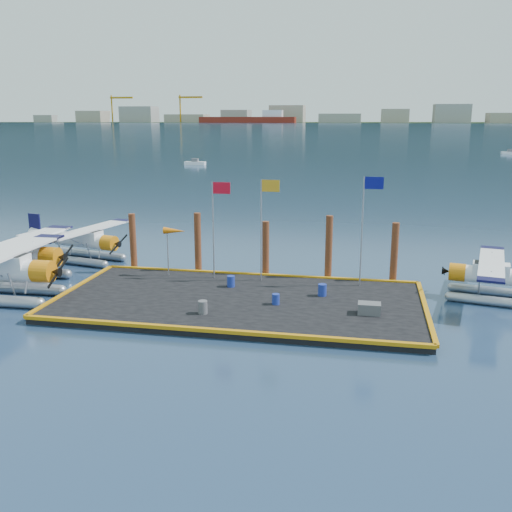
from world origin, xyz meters
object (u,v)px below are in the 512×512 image
(drum_3, at_px, (203,307))
(crate, at_px, (369,308))
(flagpole_blue, at_px, (366,215))
(drum_4, at_px, (322,290))
(flagpole_red, at_px, (216,215))
(seaplane_a, at_px, (1,272))
(piling_1, at_px, (198,245))
(seaplane_b, at_px, (15,257))
(seaplane_c, at_px, (84,243))
(drum_0, at_px, (231,281))
(windsock, at_px, (174,232))
(drum_2, at_px, (276,299))
(flagpole_yellow, at_px, (265,215))
(piling_4, at_px, (394,255))
(piling_2, at_px, (266,251))
(piling_0, at_px, (133,243))
(piling_3, at_px, (329,250))
(seaplane_d, at_px, (497,279))

(drum_3, xyz_separation_m, crate, (8.39, 1.57, -0.05))
(flagpole_blue, bearing_deg, drum_4, -132.70)
(flagpole_red, bearing_deg, seaplane_a, -154.59)
(piling_1, bearing_deg, seaplane_b, -162.84)
(seaplane_c, height_order, drum_0, seaplane_c)
(drum_0, bearing_deg, seaplane_b, -179.54)
(drum_3, distance_m, flagpole_blue, 11.10)
(drum_0, bearing_deg, drum_3, -93.64)
(crate, xyz_separation_m, flagpole_blue, (-0.37, 5.01, 4.00))
(seaplane_b, bearing_deg, windsock, 101.98)
(seaplane_a, bearing_deg, drum_0, 105.12)
(piling_1, bearing_deg, drum_2, -44.50)
(crate, bearing_deg, flagpole_yellow, 141.77)
(seaplane_c, relative_size, drum_3, 13.31)
(drum_2, height_order, flagpole_red, flagpole_red)
(seaplane_c, bearing_deg, piling_4, 96.98)
(seaplane_b, bearing_deg, drum_3, 72.53)
(seaplane_c, height_order, piling_2, piling_2)
(drum_2, bearing_deg, flagpole_blue, 44.01)
(seaplane_b, xyz_separation_m, piling_0, (6.53, 3.41, 0.44))
(flagpole_blue, bearing_deg, piling_2, 165.52)
(drum_2, relative_size, piling_3, 0.13)
(drum_4, xyz_separation_m, windsock, (-9.49, 2.42, 2.49))
(seaplane_d, xyz_separation_m, drum_4, (-9.67, -2.18, -0.58))
(seaplane_c, xyz_separation_m, drum_3, (11.88, -10.31, -0.65))
(drum_4, bearing_deg, piling_3, 89.42)
(seaplane_c, bearing_deg, piling_1, 89.58)
(drum_0, relative_size, piling_1, 0.16)
(drum_4, bearing_deg, crate, -44.80)
(flagpole_red, bearing_deg, windsock, 180.00)
(flagpole_blue, distance_m, windsock, 11.81)
(seaplane_d, height_order, drum_0, seaplane_d)
(drum_3, height_order, flagpole_blue, flagpole_blue)
(seaplane_c, height_order, drum_4, seaplane_c)
(seaplane_b, xyz_separation_m, piling_2, (15.53, 3.41, 0.34))
(piling_0, height_order, piling_2, piling_0)
(piling_2, bearing_deg, piling_3, 0.00)
(drum_3, height_order, crate, drum_3)
(seaplane_c, xyz_separation_m, flagpole_red, (10.91, -3.72, 3.00))
(seaplane_b, relative_size, seaplane_d, 1.17)
(seaplane_c, height_order, flagpole_red, flagpole_red)
(crate, xyz_separation_m, windsock, (-12.09, 5.01, 2.54))
(seaplane_b, height_order, drum_0, seaplane_b)
(flagpole_red, height_order, windsock, flagpole_red)
(drum_2, xyz_separation_m, flagpole_red, (-4.42, 4.42, 3.71))
(flagpole_blue, bearing_deg, piling_1, 171.49)
(crate, height_order, piling_0, piling_0)
(drum_2, bearing_deg, drum_0, 138.99)
(piling_0, height_order, piling_3, piling_3)
(seaplane_b, xyz_separation_m, drum_3, (13.71, -4.78, -0.82))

